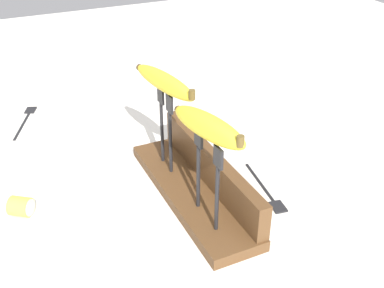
# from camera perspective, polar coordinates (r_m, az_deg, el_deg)

# --- Properties ---
(ground_plane) EXTENTS (3.00, 3.00, 0.00)m
(ground_plane) POSITION_cam_1_polar(r_m,az_deg,el_deg) (0.95, 0.00, -6.38)
(ground_plane) COLOR white
(wooden_board) EXTENTS (0.40, 0.11, 0.02)m
(wooden_board) POSITION_cam_1_polar(r_m,az_deg,el_deg) (0.94, 0.00, -5.83)
(wooden_board) COLOR brown
(wooden_board) RESTS_ON ground
(board_backstop) EXTENTS (0.39, 0.02, 0.07)m
(board_backstop) POSITION_cam_1_polar(r_m,az_deg,el_deg) (0.93, 2.32, -2.86)
(board_backstop) COLOR brown
(board_backstop) RESTS_ON wooden_board
(fork_stand_left) EXTENTS (0.07, 0.01, 0.17)m
(fork_stand_left) POSITION_cam_1_polar(r_m,az_deg,el_deg) (0.95, -3.20, 2.64)
(fork_stand_left) COLOR black
(fork_stand_left) RESTS_ON wooden_board
(fork_stand_right) EXTENTS (0.10, 0.01, 0.17)m
(fork_stand_right) POSITION_cam_1_polar(r_m,az_deg,el_deg) (0.81, 1.90, -3.27)
(fork_stand_right) COLOR black
(fork_stand_right) RESTS_ON wooden_board
(banana_raised_left) EXTENTS (0.20, 0.07, 0.04)m
(banana_raised_left) POSITION_cam_1_polar(r_m,az_deg,el_deg) (0.91, -3.37, 7.52)
(banana_raised_left) COLOR yellow
(banana_raised_left) RESTS_ON fork_stand_left
(banana_raised_right) EXTENTS (0.17, 0.08, 0.04)m
(banana_raised_right) POSITION_cam_1_polar(r_m,az_deg,el_deg) (0.76, 2.01, 2.12)
(banana_raised_right) COLOR yellow
(banana_raised_right) RESTS_ON fork_stand_right
(fork_fallen_near) EXTENTS (0.18, 0.04, 0.01)m
(fork_fallen_near) POSITION_cam_1_polar(r_m,az_deg,el_deg) (0.97, 9.23, -5.86)
(fork_fallen_near) COLOR black
(fork_fallen_near) RESTS_ON ground
(fork_fallen_far) EXTENTS (0.17, 0.08, 0.01)m
(fork_fallen_far) POSITION_cam_1_polar(r_m,az_deg,el_deg) (1.31, -19.45, 3.05)
(fork_fallen_far) COLOR black
(fork_fallen_far) RESTS_ON ground
(banana_chunk_near) EXTENTS (0.05, 0.05, 0.04)m
(banana_chunk_near) POSITION_cam_1_polar(r_m,az_deg,el_deg) (0.95, -19.97, -7.12)
(banana_chunk_near) COLOR #DBD147
(banana_chunk_near) RESTS_ON ground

